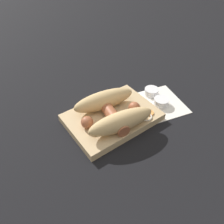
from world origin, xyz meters
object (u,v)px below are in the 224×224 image
bread_roll (113,110)px  sausage (112,115)px  condiment_cup_near (161,102)px  food_tray (112,117)px  condiment_cup_far (151,92)px

bread_roll → sausage: (0.01, 0.01, -0.01)m
bread_roll → condiment_cup_near: bread_roll is taller
food_tray → condiment_cup_near: (-0.17, 0.04, -0.00)m
sausage → food_tray: bearing=-126.5°
food_tray → condiment_cup_far: size_ratio=5.49×
food_tray → sausage: sausage is taller
sausage → condiment_cup_near: sausage is taller
sausage → condiment_cup_near: size_ratio=3.74×
bread_roll → condiment_cup_far: 0.20m
condiment_cup_near → sausage: bearing=-5.8°
condiment_cup_far → food_tray: bearing=6.9°
bread_roll → sausage: bread_roll is taller
condiment_cup_far → condiment_cup_near: bearing=78.3°
condiment_cup_near → condiment_cup_far: (-0.01, -0.06, 0.00)m
food_tray → bread_roll: bearing=64.4°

